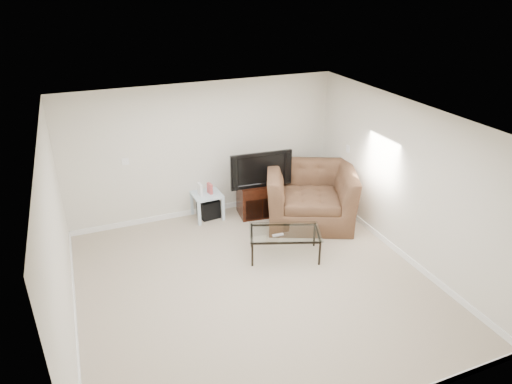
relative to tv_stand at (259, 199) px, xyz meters
name	(u,v)px	position (x,y,z in m)	size (l,w,h in m)	color
floor	(255,285)	(-0.90, -2.05, -0.32)	(5.00, 5.00, 0.00)	tan
ceiling	(255,121)	(-0.90, -2.05, 2.18)	(5.00, 5.00, 0.00)	white
wall_back	(204,151)	(-0.90, 0.45, 0.93)	(5.00, 0.02, 2.50)	silver
wall_left	(58,247)	(-3.40, -2.05, 0.93)	(0.02, 5.00, 2.50)	silver
wall_right	(405,182)	(1.60, -2.05, 0.93)	(0.02, 5.00, 2.50)	silver
plate_back	(125,162)	(-2.30, 0.44, 0.93)	(0.12, 0.02, 0.12)	white
plate_right_switch	(348,149)	(1.59, -0.45, 0.93)	(0.02, 0.09, 0.13)	white
plate_right_outlet	(352,202)	(1.59, -0.75, -0.02)	(0.02, 0.08, 0.12)	white
tv_stand	(259,199)	(0.00, 0.00, 0.00)	(0.76, 0.53, 0.63)	black
dvd_player	(259,190)	(0.00, -0.04, 0.21)	(0.44, 0.31, 0.06)	black
television	(259,168)	(0.00, -0.03, 0.65)	(1.07, 0.21, 0.66)	black
side_table	(207,205)	(-0.95, 0.23, -0.07)	(0.51, 0.51, 0.49)	silver
subwoofer	(209,208)	(-0.92, 0.25, -0.14)	(0.35, 0.35, 0.35)	black
game_console	(200,189)	(-1.07, 0.20, 0.29)	(0.05, 0.16, 0.23)	white
game_case	(210,188)	(-0.89, 0.21, 0.28)	(0.05, 0.14, 0.20)	#CC4C4C
recliner	(310,187)	(0.77, -0.59, 0.37)	(1.57, 1.02, 1.37)	#513D1F
coffee_table	(285,244)	(-0.17, -1.50, -0.09)	(1.13, 0.64, 0.44)	black
remote	(278,235)	(-0.32, -1.57, 0.14)	(0.18, 0.05, 0.02)	#B2B2B7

